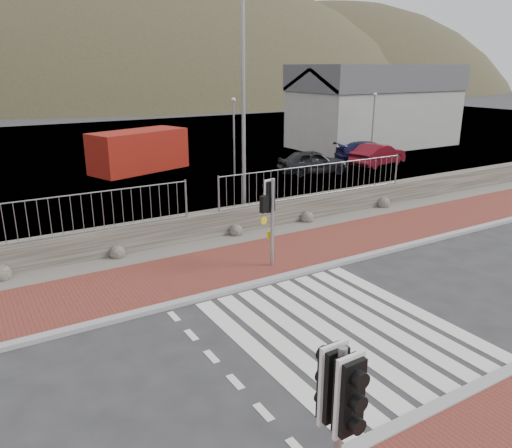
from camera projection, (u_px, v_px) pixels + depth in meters
ground at (341, 329)px, 11.22m from camera, size 220.00×220.00×0.00m
sidewalk_far at (242, 263)px, 14.88m from camera, size 40.00×3.00×0.08m
kerb_near at (453, 400)px, 8.75m from camera, size 40.00×0.25×0.12m
kerb_far at (269, 280)px, 13.65m from camera, size 40.00×0.25×0.12m
zebra_crossing at (341, 329)px, 11.21m from camera, size 4.62×5.60×0.01m
gravel_strip at (212, 244)px, 16.51m from camera, size 40.00×1.50×0.06m
stone_wall at (202, 226)px, 17.04m from camera, size 40.00×0.60×0.90m
railing at (202, 188)px, 16.50m from camera, size 18.07×0.07×1.22m
quay at (73, 153)px, 33.99m from camera, size 120.00×40.00×0.50m
water at (12, 114)px, 62.55m from camera, size 220.00×50.00×0.05m
harbor_building at (375, 106)px, 36.44m from camera, size 12.20×6.20×5.80m
hills_backdrop at (54, 228)px, 93.22m from camera, size 254.00×90.00×100.00m
traffic_signal_near at (339, 406)px, 5.66m from camera, size 0.39×0.24×2.71m
traffic_signal_far at (272, 205)px, 14.06m from camera, size 0.65×0.31×2.65m
streetlight at (247, 98)px, 17.55m from camera, size 1.72×0.50×8.14m
shipping_container at (139, 151)px, 28.04m from camera, size 5.84×3.85×2.25m
car_a at (313, 162)px, 27.32m from camera, size 4.12×2.40×1.32m
car_b at (378, 155)px, 29.64m from camera, size 4.17×2.17×1.31m
car_c at (370, 152)px, 30.66m from camera, size 4.72×2.98×1.27m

